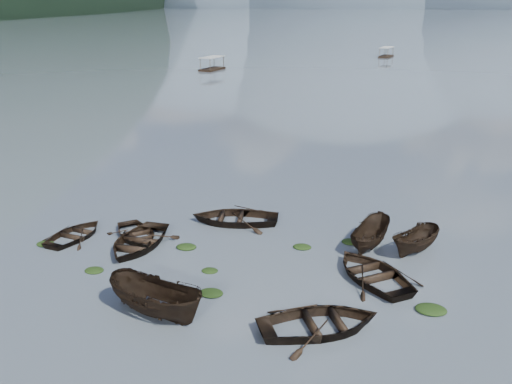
% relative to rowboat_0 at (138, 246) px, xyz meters
% --- Properties ---
extents(ground_plane, '(2400.00, 2400.00, 0.00)m').
position_rel_rowboat_0_xyz_m(ground_plane, '(5.42, -7.52, 0.00)').
color(ground_plane, '#4B545E').
extents(haze_mtn_a, '(520.00, 520.00, 280.00)m').
position_rel_rowboat_0_xyz_m(haze_mtn_a, '(-254.58, 892.48, 0.00)').
color(haze_mtn_a, '#475666').
rests_on(haze_mtn_a, ground).
extents(haze_mtn_b, '(520.00, 520.00, 340.00)m').
position_rel_rowboat_0_xyz_m(haze_mtn_b, '(-54.58, 892.48, 0.00)').
color(haze_mtn_b, '#475666').
rests_on(haze_mtn_b, ground).
extents(haze_mtn_c, '(520.00, 520.00, 260.00)m').
position_rel_rowboat_0_xyz_m(haze_mtn_c, '(145.42, 892.48, 0.00)').
color(haze_mtn_c, '#475666').
rests_on(haze_mtn_c, ground).
extents(rowboat_0, '(3.74, 5.08, 1.02)m').
position_rel_rowboat_0_xyz_m(rowboat_0, '(0.00, 0.00, 0.00)').
color(rowboat_0, black).
rests_on(rowboat_0, ground).
extents(rowboat_1, '(3.54, 4.40, 0.81)m').
position_rel_rowboat_0_xyz_m(rowboat_1, '(-3.87, 0.35, 0.00)').
color(rowboat_1, black).
rests_on(rowboat_1, ground).
extents(rowboat_2, '(5.18, 3.40, 1.87)m').
position_rel_rowboat_0_xyz_m(rowboat_2, '(3.66, -6.26, 0.00)').
color(rowboat_2, black).
rests_on(rowboat_2, ground).
extents(rowboat_3, '(5.71, 5.97, 1.01)m').
position_rel_rowboat_0_xyz_m(rowboat_3, '(12.34, -0.92, 0.00)').
color(rowboat_3, black).
rests_on(rowboat_3, ground).
extents(rowboat_4, '(6.06, 5.42, 1.04)m').
position_rel_rowboat_0_xyz_m(rowboat_4, '(10.43, -5.85, 0.00)').
color(rowboat_4, black).
rests_on(rowboat_4, ground).
extents(rowboat_5, '(3.24, 3.93, 1.46)m').
position_rel_rowboat_0_xyz_m(rowboat_5, '(14.39, 2.71, 0.00)').
color(rowboat_5, black).
rests_on(rowboat_5, ground).
extents(rowboat_6, '(4.68, 4.79, 0.81)m').
position_rel_rowboat_0_xyz_m(rowboat_6, '(-0.58, 1.08, 0.00)').
color(rowboat_6, black).
rests_on(rowboat_6, ground).
extents(rowboat_7, '(5.54, 4.31, 1.05)m').
position_rel_rowboat_0_xyz_m(rowboat_7, '(4.15, 4.51, 0.00)').
color(rowboat_7, black).
rests_on(rowboat_7, ground).
extents(rowboat_8, '(2.59, 4.29, 1.55)m').
position_rel_rowboat_0_xyz_m(rowboat_8, '(12.01, 2.86, 0.00)').
color(rowboat_8, black).
rests_on(rowboat_8, ground).
extents(weed_clump_0, '(0.95, 0.78, 0.21)m').
position_rel_rowboat_0_xyz_m(weed_clump_0, '(-0.88, -3.17, 0.00)').
color(weed_clump_0, black).
rests_on(weed_clump_0, ground).
extents(weed_clump_1, '(1.09, 0.88, 0.24)m').
position_rel_rowboat_0_xyz_m(weed_clump_1, '(2.57, 0.41, 0.00)').
color(weed_clump_1, black).
rests_on(weed_clump_1, ground).
extents(weed_clump_2, '(1.11, 0.88, 0.24)m').
position_rel_rowboat_0_xyz_m(weed_clump_2, '(5.33, -4.06, 0.00)').
color(weed_clump_2, black).
rests_on(weed_clump_2, ground).
extents(weed_clump_3, '(0.97, 0.82, 0.22)m').
position_rel_rowboat_0_xyz_m(weed_clump_3, '(11.02, 3.07, 0.00)').
color(weed_clump_3, black).
rests_on(weed_clump_3, ground).
extents(weed_clump_4, '(1.33, 1.06, 0.28)m').
position_rel_rowboat_0_xyz_m(weed_clump_4, '(14.85, -3.34, 0.00)').
color(weed_clump_4, black).
rests_on(weed_clump_4, ground).
extents(weed_clump_5, '(0.99, 0.80, 0.21)m').
position_rel_rowboat_0_xyz_m(weed_clump_5, '(-4.97, -0.89, 0.00)').
color(weed_clump_5, black).
rests_on(weed_clump_5, ground).
extents(weed_clump_6, '(0.82, 0.68, 0.17)m').
position_rel_rowboat_0_xyz_m(weed_clump_6, '(4.59, -1.91, 0.00)').
color(weed_clump_6, black).
rests_on(weed_clump_6, ground).
extents(weed_clump_7, '(1.00, 0.80, 0.22)m').
position_rel_rowboat_0_xyz_m(weed_clump_7, '(8.56, 1.82, 0.00)').
color(weed_clump_7, black).
rests_on(weed_clump_7, ground).
extents(pontoon_left, '(3.60, 6.34, 2.29)m').
position_rel_rowboat_0_xyz_m(pontoon_left, '(-19.08, 74.97, 0.00)').
color(pontoon_left, black).
rests_on(pontoon_left, ground).
extents(pontoon_centre, '(3.42, 5.72, 2.05)m').
position_rel_rowboat_0_xyz_m(pontoon_centre, '(11.38, 106.48, 0.00)').
color(pontoon_centre, black).
rests_on(pontoon_centre, ground).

